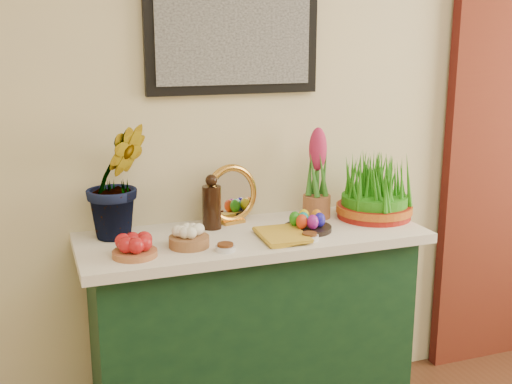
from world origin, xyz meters
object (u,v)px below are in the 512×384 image
sideboard (252,337)px  book (261,237)px  mirror (231,195)px  hyacinth_green (117,163)px  wheatgrass_sabzeh (375,191)px

sideboard → book: size_ratio=5.53×
book → mirror: bearing=99.1°
sideboard → book: book is taller
hyacinth_green → wheatgrass_sabzeh: 1.11m
hyacinth_green → wheatgrass_sabzeh: hyacinth_green is taller
sideboard → book: bearing=-92.0°
sideboard → mirror: bearing=101.9°
mirror → book: (0.03, -0.28, -0.11)m
wheatgrass_sabzeh → hyacinth_green: bearing=174.9°
book → wheatgrass_sabzeh: bearing=16.3°
hyacinth_green → wheatgrass_sabzeh: (1.09, -0.10, -0.18)m
wheatgrass_sabzeh → book: bearing=-166.5°
hyacinth_green → book: 0.63m
hyacinth_green → sideboard: bearing=-23.5°
mirror → sideboard: bearing=-78.1°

